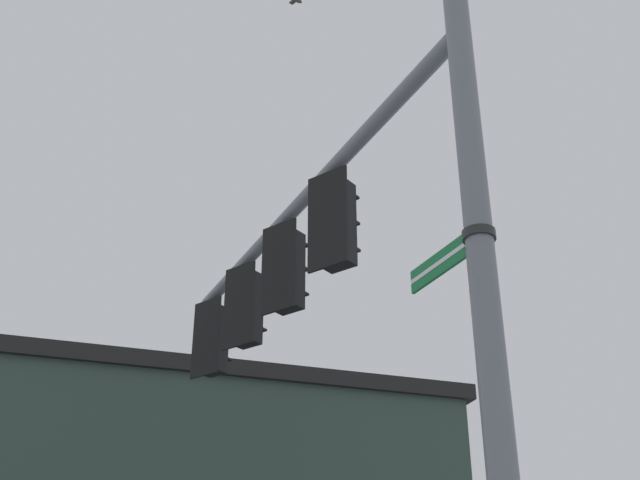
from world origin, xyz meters
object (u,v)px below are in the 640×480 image
at_px(traffic_light_nearest_pole, 337,224).
at_px(street_name_sign, 458,250).
at_px(traffic_light_mid_outer, 248,309).
at_px(traffic_light_arm_end, 215,340).
at_px(traffic_light_mid_inner, 288,271).

bearing_deg(traffic_light_nearest_pole, street_name_sign, -27.02).
distance_m(traffic_light_mid_outer, traffic_light_arm_end, 1.38).
relative_size(traffic_light_nearest_pole, street_name_sign, 1.22).
xyz_separation_m(traffic_light_nearest_pole, traffic_light_arm_end, (-3.70, 1.85, 0.00)).
height_order(traffic_light_mid_outer, traffic_light_arm_end, same).
bearing_deg(traffic_light_nearest_pole, traffic_light_arm_end, 153.47).
distance_m(traffic_light_mid_inner, traffic_light_mid_outer, 1.38).
relative_size(traffic_light_arm_end, street_name_sign, 1.22).
relative_size(traffic_light_mid_inner, traffic_light_arm_end, 1.00).
bearing_deg(street_name_sign, traffic_light_mid_inner, 153.17).
bearing_deg(street_name_sign, traffic_light_arm_end, 153.29).
bearing_deg(street_name_sign, traffic_light_mid_outer, 153.25).
relative_size(traffic_light_nearest_pole, traffic_light_arm_end, 1.00).
distance_m(traffic_light_mid_inner, traffic_light_arm_end, 2.75).
xyz_separation_m(traffic_light_nearest_pole, traffic_light_mid_outer, (-2.46, 1.23, 0.00)).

